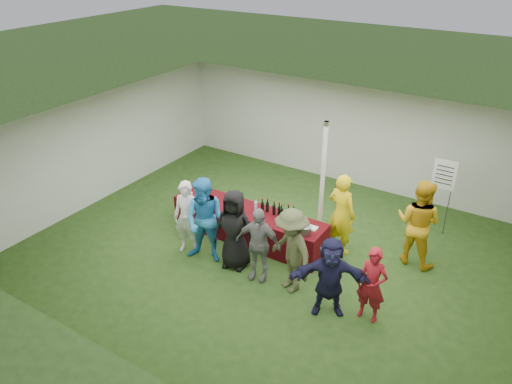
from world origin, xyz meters
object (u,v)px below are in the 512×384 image
Objects in this scene: serving_table at (248,224)px; staff_back at (418,223)px; customer_4 at (291,251)px; customer_1 at (206,221)px; customer_2 at (234,230)px; dump_bucket at (306,231)px; customer_5 at (330,277)px; customer_6 at (372,285)px; customer_0 at (187,218)px; wine_list_sign at (443,180)px; staff_pourer at (342,214)px; customer_3 at (258,244)px.

staff_back is at bearing 18.27° from serving_table.
customer_4 is at bearing -32.80° from serving_table.
customer_1 is 1.08× the size of customer_2.
customer_2 is at bearing 40.72° from staff_back.
customer_5 reaches higher than dump_bucket.
customer_2 reaches higher than customer_6.
customer_4 reaches higher than serving_table.
customer_0 is at bearing -127.82° from serving_table.
wine_list_sign reaches higher than customer_2.
customer_2 is at bearing 60.38° from staff_pourer.
staff_pourer is 2.01m from customer_3.
customer_4 is (-1.74, -2.18, -0.07)m from staff_back.
dump_bucket is at bearing 107.28° from customer_5.
serving_table is 2.06× the size of customer_4.
serving_table is 3.41m from customer_6.
customer_0 is 1.15m from customer_2.
staff_pourer is at bearing 109.77° from customer_4.
customer_4 is (1.95, 0.06, -0.06)m from customer_1.
customer_4 reaches higher than customer_6.
customer_0 reaches higher than serving_table.
serving_table is at bearing 171.79° from dump_bucket.
customer_4 reaches higher than customer_2.
staff_pourer is (1.90, 0.68, 0.54)m from serving_table.
customer_3 is 0.90× the size of customer_4.
dump_bucket is at bearing 20.50° from customer_2.
customer_1 is at bearing 170.14° from customer_3.
serving_table is at bearing -143.43° from wine_list_sign.
customer_2 reaches higher than dump_bucket.
customer_4 reaches higher than dump_bucket.
customer_3 is at bearing -19.96° from customer_2.
staff_back reaches higher than customer_0.
customer_5 is at bearing 76.85° from staff_back.
dump_bucket is 3.43m from wine_list_sign.
dump_bucket is at bearing 81.27° from staff_pourer.
customer_3 is at bearing -124.83° from wine_list_sign.
dump_bucket is 2.29m from staff_back.
staff_pourer reaches higher than customer_0.
serving_table is 2.29× the size of customer_3.
customer_3 is (-2.54, -3.64, -0.53)m from wine_list_sign.
staff_back is 1.09× the size of customer_4.
wine_list_sign is 2.48m from staff_pourer.
staff_pourer is at bearing 81.23° from customer_5.
customer_1 reaches higher than staff_pourer.
dump_bucket is 0.97m from staff_pourer.
staff_pourer is 1.16× the size of customer_3.
wine_list_sign is at bearing 43.52° from customer_3.
staff_back reaches higher than customer_1.
customer_5 is at bearing -18.10° from customer_0.
staff_pourer reaches higher than wine_list_sign.
customer_5 is (3.38, -0.19, -0.05)m from customer_0.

